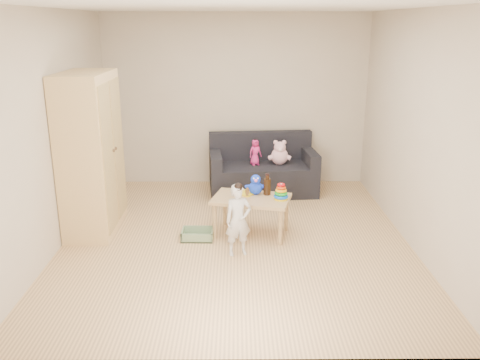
{
  "coord_description": "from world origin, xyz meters",
  "views": [
    {
      "loc": [
        0.01,
        -5.53,
        2.46
      ],
      "look_at": [
        0.05,
        0.25,
        0.65
      ],
      "focal_mm": 38.0,
      "sensor_mm": 36.0,
      "label": 1
    }
  ],
  "objects_px": {
    "sofa": "(263,179)",
    "toddler": "(238,221)",
    "wardrobe": "(91,154)",
    "play_table": "(251,216)"
  },
  "relations": [
    {
      "from": "sofa",
      "to": "toddler",
      "type": "relative_size",
      "value": 2.0
    },
    {
      "from": "play_table",
      "to": "toddler",
      "type": "bearing_deg",
      "value": -105.95
    },
    {
      "from": "sofa",
      "to": "toddler",
      "type": "xyz_separation_m",
      "value": [
        -0.37,
        -2.11,
        0.17
      ]
    },
    {
      "from": "play_table",
      "to": "toddler",
      "type": "height_order",
      "value": "toddler"
    },
    {
      "from": "wardrobe",
      "to": "sofa",
      "type": "xyz_separation_m",
      "value": [
        2.12,
        1.37,
        -0.74
      ]
    },
    {
      "from": "wardrobe",
      "to": "sofa",
      "type": "distance_m",
      "value": 2.63
    },
    {
      "from": "wardrobe",
      "to": "toddler",
      "type": "height_order",
      "value": "wardrobe"
    },
    {
      "from": "wardrobe",
      "to": "toddler",
      "type": "distance_m",
      "value": 1.98
    },
    {
      "from": "sofa",
      "to": "toddler",
      "type": "height_order",
      "value": "toddler"
    },
    {
      "from": "wardrobe",
      "to": "play_table",
      "type": "xyz_separation_m",
      "value": [
        1.91,
        -0.2,
        -0.72
      ]
    }
  ]
}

